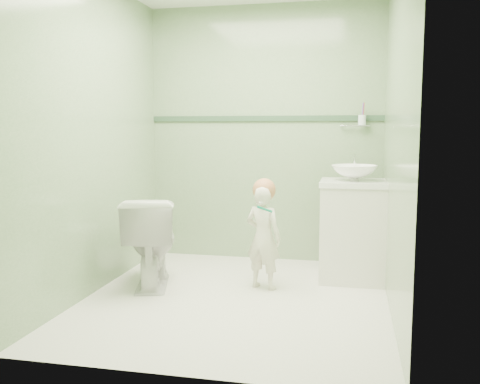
# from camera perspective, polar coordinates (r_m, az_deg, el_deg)

# --- Properties ---
(ground) EXTENTS (2.50, 2.50, 0.00)m
(ground) POSITION_cam_1_polar(r_m,az_deg,el_deg) (3.93, -0.47, -11.62)
(ground) COLOR silver
(ground) RESTS_ON ground
(room_shell) EXTENTS (2.50, 2.54, 2.40)m
(room_shell) POSITION_cam_1_polar(r_m,az_deg,el_deg) (3.73, -0.48, 6.15)
(room_shell) COLOR gray
(room_shell) RESTS_ON ground
(trim_stripe) EXTENTS (2.20, 0.02, 0.05)m
(trim_stripe) POSITION_cam_1_polar(r_m,az_deg,el_deg) (4.94, 2.66, 8.07)
(trim_stripe) COLOR #314E37
(trim_stripe) RESTS_ON room_shell
(vanity) EXTENTS (0.52, 0.50, 0.80)m
(vanity) POSITION_cam_1_polar(r_m,az_deg,el_deg) (4.42, 12.26, -4.33)
(vanity) COLOR silver
(vanity) RESTS_ON ground
(counter) EXTENTS (0.54, 0.52, 0.04)m
(counter) POSITION_cam_1_polar(r_m,az_deg,el_deg) (4.36, 12.40, 0.97)
(counter) COLOR white
(counter) RESTS_ON vanity
(basin) EXTENTS (0.37, 0.37, 0.13)m
(basin) POSITION_cam_1_polar(r_m,az_deg,el_deg) (4.35, 12.42, 2.06)
(basin) COLOR white
(basin) RESTS_ON counter
(faucet) EXTENTS (0.03, 0.13, 0.18)m
(faucet) POSITION_cam_1_polar(r_m,az_deg,el_deg) (4.53, 12.44, 3.26)
(faucet) COLOR silver
(faucet) RESTS_ON counter
(cup_holder) EXTENTS (0.26, 0.07, 0.21)m
(cup_holder) POSITION_cam_1_polar(r_m,az_deg,el_deg) (4.82, 13.16, 7.67)
(cup_holder) COLOR silver
(cup_holder) RESTS_ON room_shell
(toilet) EXTENTS (0.58, 0.79, 0.72)m
(toilet) POSITION_cam_1_polar(r_m,az_deg,el_deg) (4.23, -9.75, -5.31)
(toilet) COLOR white
(toilet) RESTS_ON ground
(toddler) EXTENTS (0.34, 0.28, 0.81)m
(toddler) POSITION_cam_1_polar(r_m,az_deg,el_deg) (4.08, 2.58, -5.01)
(toddler) COLOR silver
(toddler) RESTS_ON ground
(hair_cap) EXTENTS (0.18, 0.18, 0.18)m
(hair_cap) POSITION_cam_1_polar(r_m,az_deg,el_deg) (4.05, 2.67, 0.23)
(hair_cap) COLOR #BC764B
(hair_cap) RESTS_ON toddler
(teal_toothbrush) EXTENTS (0.11, 0.14, 0.08)m
(teal_toothbrush) POSITION_cam_1_polar(r_m,az_deg,el_deg) (3.89, 2.68, -1.82)
(teal_toothbrush) COLOR #087B5D
(teal_toothbrush) RESTS_ON toddler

